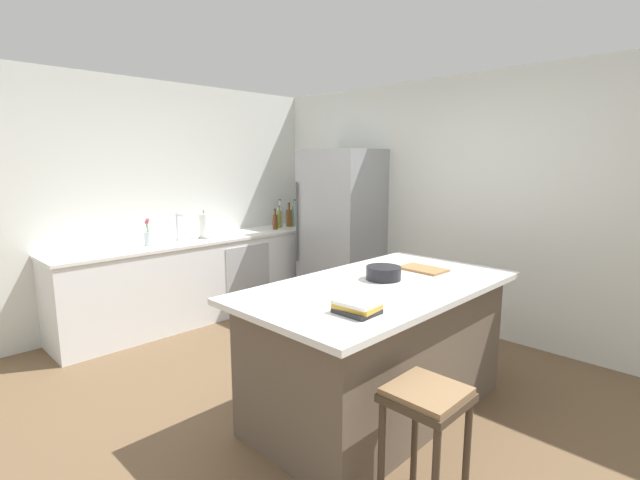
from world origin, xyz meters
name	(u,v)px	position (x,y,z in m)	size (l,w,h in m)	color
ground_plane	(296,397)	(0.00, 0.00, 0.00)	(7.20, 7.20, 0.00)	brown
wall_rear	(453,205)	(0.00, 2.25, 1.30)	(6.00, 0.10, 2.60)	silver
wall_left	(141,204)	(-2.45, 0.00, 1.30)	(0.10, 6.00, 2.60)	silver
counter_run_left	(204,277)	(-2.10, 0.51, 0.45)	(0.63, 3.21, 0.90)	white
kitchen_island	(379,347)	(0.54, 0.30, 0.47)	(1.10, 2.01, 0.93)	brown
refrigerator	(341,230)	(-1.22, 1.86, 0.94)	(0.86, 0.71, 1.88)	#93969B
bar_stool	(426,412)	(1.29, -0.31, 0.55)	(0.36, 0.36, 0.67)	#473828
sink_faucet	(178,226)	(-2.14, 0.25, 1.06)	(0.15, 0.05, 0.30)	silver
flower_vase	(148,236)	(-2.11, -0.10, 1.00)	(0.08, 0.08, 0.28)	silver
paper_towel_roll	(204,226)	(-2.09, 0.54, 1.03)	(0.14, 0.14, 0.31)	gray
hot_sauce_bottle	(303,218)	(-2.03, 2.00, 1.00)	(0.05, 0.05, 0.23)	red
gin_bottle	(295,216)	(-2.08, 1.90, 1.04)	(0.07, 0.07, 0.35)	#8CB79E
whiskey_bottle	(289,218)	(-2.10, 1.81, 1.02)	(0.07, 0.07, 0.31)	brown
soda_bottle	(280,216)	(-2.17, 1.72, 1.04)	(0.07, 0.07, 0.36)	silver
olive_oil_bottle	(279,219)	(-2.08, 1.62, 1.02)	(0.06, 0.06, 0.29)	olive
syrup_bottle	(275,222)	(-2.03, 1.52, 1.00)	(0.07, 0.07, 0.26)	#5B3319
cookbook_stack	(357,307)	(0.81, -0.28, 0.96)	(0.25, 0.19, 0.07)	#2D2D33
mixing_bowl	(383,273)	(0.48, 0.41, 0.97)	(0.25, 0.25, 0.09)	black
cutting_board	(423,269)	(0.53, 0.85, 0.93)	(0.35, 0.23, 0.02)	#9E7042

